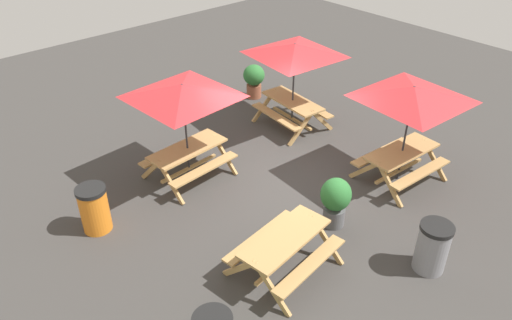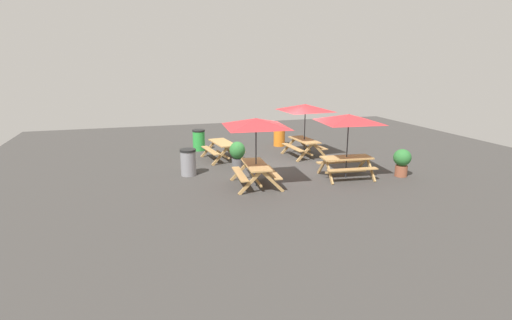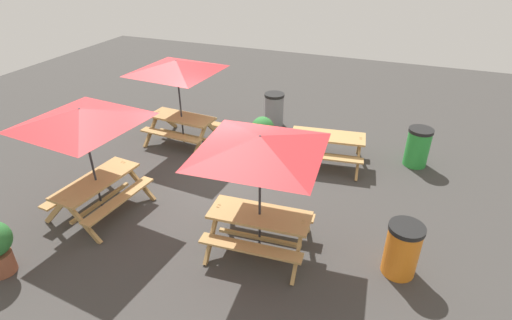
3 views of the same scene
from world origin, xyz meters
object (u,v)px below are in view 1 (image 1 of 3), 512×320
at_px(picnic_table_3, 285,246).
at_px(trash_bin_gray, 432,247).
at_px(potted_plant_1, 254,79).
at_px(picnic_table_1, 412,100).
at_px(potted_plant_0, 335,200).
at_px(picnic_table_0, 183,98).
at_px(trash_bin_orange, 94,209).
at_px(picnic_table_2, 295,56).

relative_size(picnic_table_3, trash_bin_gray, 2.00).
bearing_deg(potted_plant_1, picnic_table_1, 85.80).
xyz_separation_m(picnic_table_3, potted_plant_0, (-1.62, -0.24, 0.05)).
bearing_deg(trash_bin_gray, picnic_table_0, -73.75).
bearing_deg(trash_bin_gray, trash_bin_orange, -51.44).
xyz_separation_m(trash_bin_orange, trash_bin_gray, (-3.96, 4.97, 0.00)).
distance_m(picnic_table_0, picnic_table_1, 4.76).
relative_size(picnic_table_0, picnic_table_1, 1.00).
bearing_deg(picnic_table_2, picnic_table_0, -82.20).
bearing_deg(potted_plant_0, trash_bin_gray, 100.30).
bearing_deg(trash_bin_orange, trash_bin_gray, 128.56).
bearing_deg(picnic_table_1, trash_bin_orange, -22.68).
distance_m(picnic_table_2, trash_bin_gray, 5.93).
distance_m(trash_bin_orange, potted_plant_1, 6.78).
xyz_separation_m(picnic_table_3, trash_bin_gray, (-1.97, 1.70, -0.07)).
relative_size(picnic_table_1, picnic_table_2, 1.00).
xyz_separation_m(picnic_table_1, trash_bin_orange, (5.92, -2.95, -1.49)).
bearing_deg(potted_plant_0, picnic_table_0, -70.41).
relative_size(picnic_table_0, picnic_table_3, 1.44).
xyz_separation_m(picnic_table_2, trash_bin_orange, (5.89, 0.44, -1.49)).
xyz_separation_m(picnic_table_3, potted_plant_1, (-4.33, -5.73, 0.02)).
xyz_separation_m(picnic_table_1, trash_bin_gray, (1.96, 2.02, -1.49)).
height_order(picnic_table_2, trash_bin_orange, picnic_table_2).
height_order(picnic_table_0, picnic_table_3, picnic_table_0).
bearing_deg(picnic_table_1, picnic_table_2, -85.73).
bearing_deg(picnic_table_0, trash_bin_gray, 102.14).
bearing_deg(picnic_table_0, picnic_table_3, 78.81).
height_order(picnic_table_0, picnic_table_2, same).
height_order(picnic_table_1, picnic_table_3, picnic_table_1).
height_order(picnic_table_2, trash_bin_gray, picnic_table_2).
relative_size(picnic_table_3, potted_plant_0, 1.82).
distance_m(trash_bin_orange, trash_bin_gray, 6.36).
relative_size(trash_bin_orange, trash_bin_gray, 1.00).
relative_size(picnic_table_1, picnic_table_3, 1.44).
height_order(picnic_table_3, trash_bin_orange, trash_bin_orange).
height_order(picnic_table_2, picnic_table_3, picnic_table_2).
distance_m(picnic_table_0, potted_plant_1, 4.67).
height_order(picnic_table_0, potted_plant_0, picnic_table_0).
relative_size(trash_bin_gray, potted_plant_1, 0.97).
bearing_deg(picnic_table_3, trash_bin_orange, -66.10).
bearing_deg(potted_plant_1, picnic_table_3, 52.90).
height_order(trash_bin_orange, potted_plant_1, potted_plant_1).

